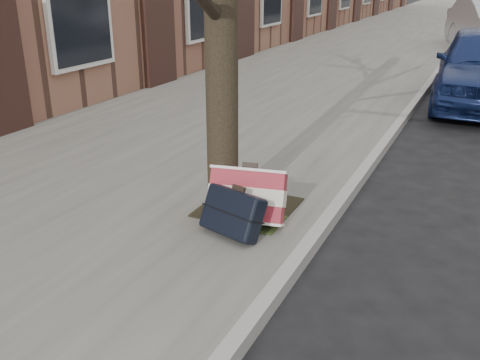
% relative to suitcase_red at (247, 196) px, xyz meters
% --- Properties ---
extents(ground, '(120.00, 120.00, 0.00)m').
position_rel_suitcase_red_xyz_m(ground, '(1.88, -0.91, -0.38)').
color(ground, black).
rests_on(ground, ground).
extents(near_sidewalk, '(5.00, 70.00, 0.12)m').
position_rel_suitcase_red_xyz_m(near_sidewalk, '(-1.82, 14.09, -0.32)').
color(near_sidewalk, slate).
rests_on(near_sidewalk, ground).
extents(dirt_patch, '(0.85, 0.85, 0.02)m').
position_rel_suitcase_red_xyz_m(dirt_patch, '(-0.12, 0.29, -0.25)').
color(dirt_patch, black).
rests_on(dirt_patch, near_sidewalk).
extents(suitcase_red, '(0.73, 0.49, 0.52)m').
position_rel_suitcase_red_xyz_m(suitcase_red, '(0.00, 0.00, 0.00)').
color(suitcase_red, maroon).
rests_on(suitcase_red, near_sidewalk).
extents(suitcase_navy, '(0.62, 0.46, 0.44)m').
position_rel_suitcase_red_xyz_m(suitcase_navy, '(-0.00, -0.29, -0.04)').
color(suitcase_navy, black).
rests_on(suitcase_navy, near_sidewalk).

